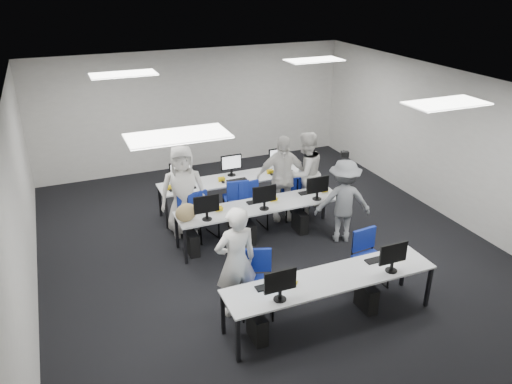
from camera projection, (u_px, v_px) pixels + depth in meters
name	position (u px, v px, depth m)	size (l,w,h in m)	color
room	(265.00, 170.00, 8.84)	(9.00, 9.02, 3.00)	black
ceiling_panels	(266.00, 87.00, 8.23)	(5.20, 4.60, 0.02)	white
desk_front	(331.00, 281.00, 7.16)	(3.20, 0.70, 0.73)	silver
desk_mid	(260.00, 207.00, 9.35)	(3.20, 0.70, 0.73)	silver
desk_back	(235.00, 180.00, 10.53)	(3.20, 0.70, 0.73)	silver
equipment_front	(319.00, 303.00, 7.21)	(2.51, 0.41, 1.19)	#0C5AA6
equipment_mid	(251.00, 225.00, 9.40)	(2.91, 0.41, 1.19)	white
equipment_back	(243.00, 193.00, 10.74)	(2.91, 0.41, 1.19)	white
chair_0	(257.00, 294.00, 7.49)	(0.62, 0.65, 0.97)	navy
chair_1	(369.00, 269.00, 8.14)	(0.51, 0.55, 0.94)	navy
chair_2	(203.00, 224.00, 9.58)	(0.54, 0.57, 0.89)	navy
chair_3	(253.00, 214.00, 9.94)	(0.49, 0.53, 0.93)	navy
chair_4	(292.00, 206.00, 10.35)	(0.48, 0.51, 0.83)	navy
chair_5	(188.00, 218.00, 9.82)	(0.50, 0.53, 0.89)	navy
chair_6	(236.00, 207.00, 10.20)	(0.54, 0.58, 0.97)	navy
chair_7	(297.00, 198.00, 10.73)	(0.53, 0.55, 0.83)	navy
handbag	(186.00, 213.00, 8.67)	(0.40, 0.25, 0.33)	olive
student_0	(236.00, 262.00, 7.23)	(0.65, 0.43, 1.78)	beige
student_1	(305.00, 173.00, 10.34)	(0.86, 0.67, 1.77)	beige
student_2	(183.00, 191.00, 9.49)	(0.88, 0.57, 1.80)	beige
student_3	(282.00, 178.00, 10.08)	(1.05, 0.44, 1.79)	beige
photographer	(343.00, 201.00, 9.29)	(1.05, 0.60, 1.62)	gray
dslr_camera	(345.00, 154.00, 9.09)	(0.14, 0.18, 0.10)	black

